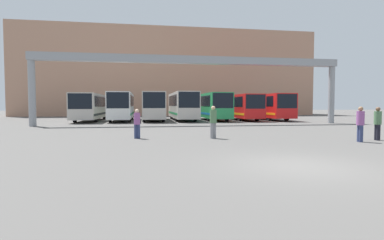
% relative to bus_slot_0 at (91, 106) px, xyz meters
% --- Properties ---
extents(ground_plane, '(200.00, 200.00, 0.00)m').
position_rel_bus_slot_0_xyz_m(ground_plane, '(10.89, -28.45, -1.80)').
color(ground_plane, '#514F4C').
extents(building_backdrop, '(52.49, 12.00, 15.26)m').
position_rel_bus_slot_0_xyz_m(building_backdrop, '(10.89, 20.35, 5.83)').
color(building_backdrop, tan).
rests_on(building_backdrop, ground).
extents(overhead_gantry, '(29.24, 0.80, 6.47)m').
position_rel_bus_slot_0_xyz_m(overhead_gantry, '(10.89, -8.79, 3.67)').
color(overhead_gantry, gray).
rests_on(overhead_gantry, ground).
extents(bus_slot_0, '(2.52, 12.10, 3.12)m').
position_rel_bus_slot_0_xyz_m(bus_slot_0, '(0.00, 0.00, 0.00)').
color(bus_slot_0, beige).
rests_on(bus_slot_0, ground).
extents(bus_slot_1, '(2.44, 11.44, 3.26)m').
position_rel_bus_slot_0_xyz_m(bus_slot_1, '(3.63, -0.33, 0.08)').
color(bus_slot_1, silver).
rests_on(bus_slot_1, ground).
extents(bus_slot_2, '(2.51, 11.07, 3.29)m').
position_rel_bus_slot_0_xyz_m(bus_slot_2, '(7.26, -0.52, 0.10)').
color(bus_slot_2, beige).
rests_on(bus_slot_2, ground).
extents(bus_slot_3, '(2.46, 11.64, 3.35)m').
position_rel_bus_slot_0_xyz_m(bus_slot_3, '(10.89, -0.23, 0.13)').
color(bus_slot_3, beige).
rests_on(bus_slot_3, ground).
extents(bus_slot_4, '(2.47, 10.54, 3.25)m').
position_rel_bus_slot_0_xyz_m(bus_slot_4, '(14.52, -0.78, 0.07)').
color(bus_slot_4, '#268C4C').
rests_on(bus_slot_4, ground).
extents(bus_slot_5, '(2.44, 10.29, 3.11)m').
position_rel_bus_slot_0_xyz_m(bus_slot_5, '(18.15, -0.90, -0.01)').
color(bus_slot_5, red).
rests_on(bus_slot_5, ground).
extents(bus_slot_6, '(2.57, 10.61, 3.19)m').
position_rel_bus_slot_0_xyz_m(bus_slot_6, '(21.78, -0.75, 0.04)').
color(bus_slot_6, red).
rests_on(bus_slot_6, ground).
extents(pedestrian_near_right, '(0.37, 0.37, 1.77)m').
position_rel_bus_slot_0_xyz_m(pedestrian_near_right, '(18.42, -22.84, -0.86)').
color(pedestrian_near_right, black).
rests_on(pedestrian_near_right, ground).
extents(pedestrian_mid_left, '(0.38, 0.38, 1.82)m').
position_rel_bus_slot_0_xyz_m(pedestrian_mid_left, '(10.04, -20.60, -0.83)').
color(pedestrian_mid_left, gray).
rests_on(pedestrian_mid_left, ground).
extents(pedestrian_near_left, '(0.34, 0.34, 1.64)m').
position_rel_bus_slot_0_xyz_m(pedestrian_near_left, '(5.84, -19.98, -0.92)').
color(pedestrian_near_left, navy).
rests_on(pedestrian_near_left, ground).
extents(pedestrian_mid_right, '(0.37, 0.37, 1.79)m').
position_rel_bus_slot_0_xyz_m(pedestrian_mid_right, '(17.00, -23.35, -0.85)').
color(pedestrian_mid_right, navy).
rests_on(pedestrian_mid_right, ground).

